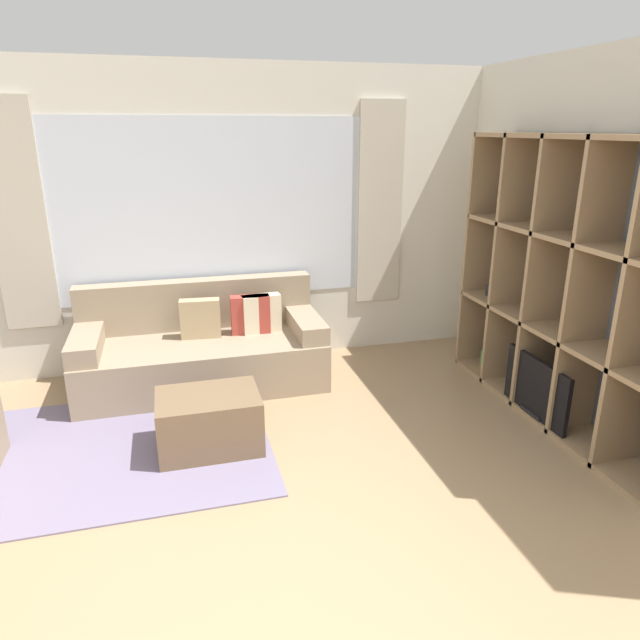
# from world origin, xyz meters

# --- Properties ---
(ground_plane) EXTENTS (16.00, 16.00, 0.00)m
(ground_plane) POSITION_xyz_m (0.00, 0.00, 0.00)
(ground_plane) COLOR #9E7F5B
(wall_back) EXTENTS (6.35, 0.11, 2.70)m
(wall_back) POSITION_xyz_m (0.00, 3.34, 1.36)
(wall_back) COLOR silver
(wall_back) RESTS_ON ground_plane
(wall_right) EXTENTS (0.07, 4.51, 2.70)m
(wall_right) POSITION_xyz_m (2.61, 1.65, 1.35)
(wall_right) COLOR silver
(wall_right) RESTS_ON ground_plane
(area_rug) EXTENTS (2.21, 1.66, 0.01)m
(area_rug) POSITION_xyz_m (-0.93, 1.85, 0.01)
(area_rug) COLOR slate
(area_rug) RESTS_ON ground_plane
(shelving_unit) EXTENTS (0.39, 2.37, 2.12)m
(shelving_unit) POSITION_xyz_m (2.41, 1.51, 1.03)
(shelving_unit) COLOR #515660
(shelving_unit) RESTS_ON ground_plane
(couch_main) EXTENTS (2.08, 0.90, 0.86)m
(couch_main) POSITION_xyz_m (-0.19, 2.86, 0.31)
(couch_main) COLOR gray
(couch_main) RESTS_ON ground_plane
(ottoman) EXTENTS (0.70, 0.50, 0.41)m
(ottoman) POSITION_xyz_m (-0.24, 1.72, 0.20)
(ottoman) COLOR brown
(ottoman) RESTS_ON ground_plane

